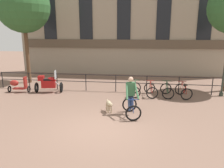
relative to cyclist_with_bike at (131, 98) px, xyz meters
The scene contains 12 objects.
ground_plane 2.01m from the cyclist_with_bike, 126.83° to the right, with size 60.00×60.00×0.00m, color #7A5B4C.
canal_railing 3.88m from the cyclist_with_bike, 106.66° to the left, with size 15.05×0.05×1.05m.
building_facade 10.30m from the cyclist_with_bike, 96.67° to the left, with size 18.00×0.72×9.20m.
cyclist_with_bike is the anchor object (origin of this frame).
dog 1.08m from the cyclist_with_bike, behind, with size 0.42×0.84×0.56m.
parked_motorcycle 5.95m from the cyclist_with_bike, 149.58° to the left, with size 1.69×0.90×1.35m.
parked_bicycle_near_lamp 3.09m from the cyclist_with_bike, 88.35° to the left, with size 0.67×1.12×0.86m.
parked_bicycle_mid_left 3.24m from the cyclist_with_bike, 72.05° to the left, with size 0.78×1.18×0.86m.
parked_bicycle_mid_right 3.62m from the cyclist_with_bike, 58.25° to the left, with size 0.68×1.12×0.86m.
parked_bicycle_far_end 4.16m from the cyclist_with_bike, 47.57° to the left, with size 0.82×1.20×0.86m.
parked_scooter 7.52m from the cyclist_with_bike, 158.19° to the left, with size 1.31×0.53×0.96m.
tree_canalside_left 10.34m from the cyclist_with_bike, 144.81° to the left, with size 3.60×3.60×7.09m.
Camera 1 is at (1.50, -7.69, 3.64)m, focal length 35.00 mm.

